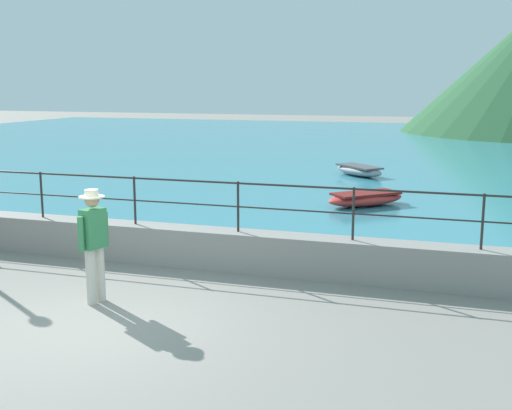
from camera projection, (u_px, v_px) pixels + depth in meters
ground_plane at (92, 326)px, 8.79m from camera, size 120.00×120.00×0.00m
promenade_wall at (186, 246)px, 11.71m from camera, size 20.00×0.56×0.70m
railing at (185, 194)px, 11.53m from camera, size 18.44×0.04×0.90m
lake_water at (365, 148)px, 32.95m from camera, size 64.00×44.32×0.06m
person_walking at (94, 240)px, 9.56m from camera, size 0.38×0.55×1.75m
boat_1 at (359, 170)px, 22.79m from camera, size 2.27×2.25×0.36m
boat_3 at (366, 198)px, 17.15m from camera, size 2.29×2.24×0.36m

